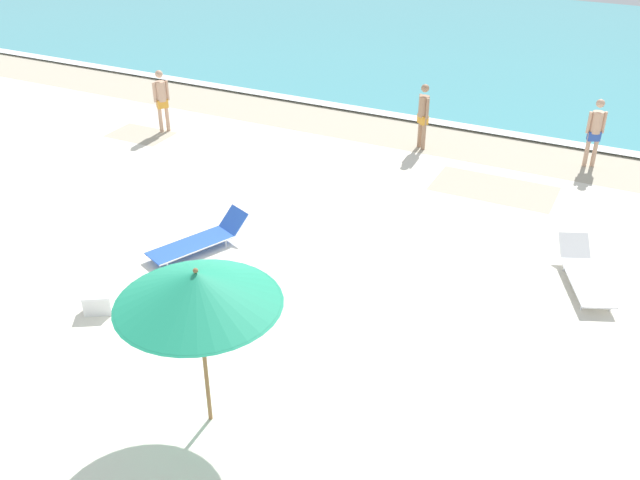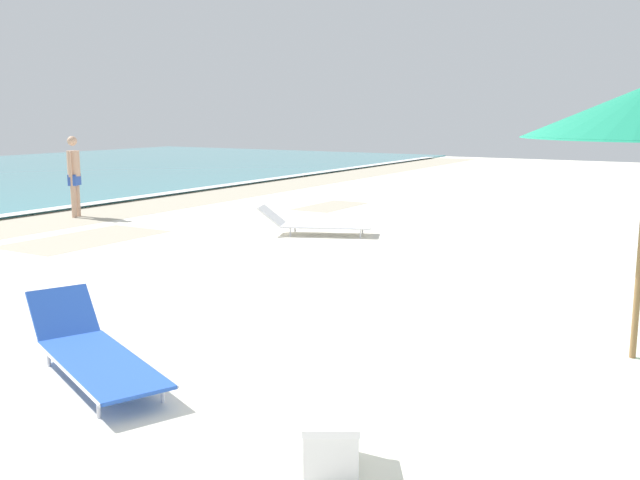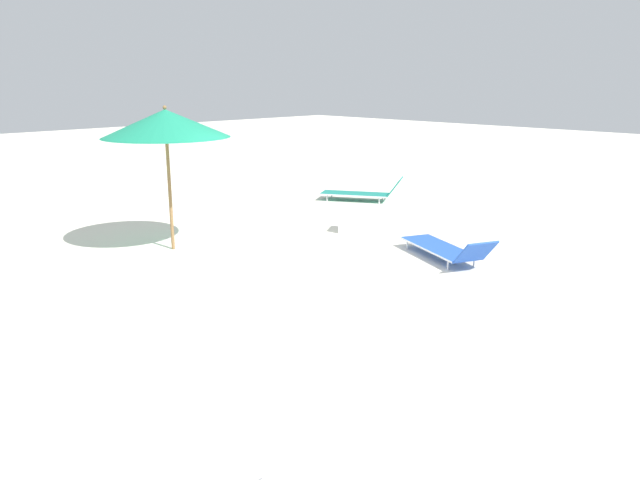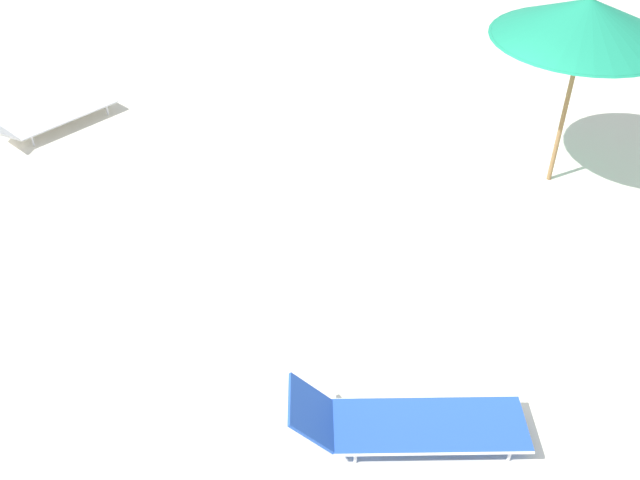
% 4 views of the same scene
% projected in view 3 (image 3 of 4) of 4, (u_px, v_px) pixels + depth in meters
% --- Properties ---
extents(ground_plane, '(60.00, 60.00, 0.16)m').
position_uv_depth(ground_plane, '(314.00, 268.00, 10.56)').
color(ground_plane, silver).
extents(beach_umbrella, '(2.25, 2.25, 2.59)m').
position_uv_depth(beach_umbrella, '(166.00, 124.00, 10.88)').
color(beach_umbrella, olive).
rests_on(beach_umbrella, ground_plane).
extents(sun_lounger_under_umbrella, '(1.41, 2.20, 0.58)m').
position_uv_depth(sun_lounger_under_umbrella, '(446.00, 249.00, 10.67)').
color(sun_lounger_under_umbrella, blue).
rests_on(sun_lounger_under_umbrella, ground_plane).
extents(sun_lounger_near_water_left, '(1.56, 2.07, 0.63)m').
position_uv_depth(sun_lounger_near_water_left, '(363.00, 192.00, 15.83)').
color(sun_lounger_near_water_left, '#1E8475').
rests_on(sun_lounger_near_water_left, ground_plane).
extents(cooler_box, '(0.61, 0.56, 0.37)m').
position_uv_depth(cooler_box, '(349.00, 222.00, 12.71)').
color(cooler_box, white).
rests_on(cooler_box, ground_plane).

